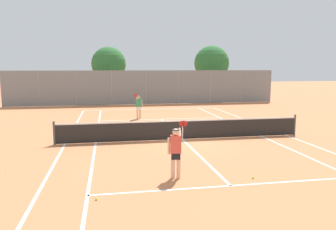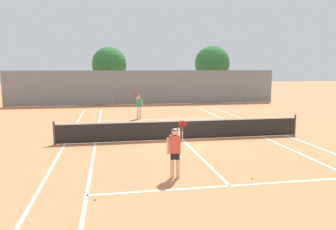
{
  "view_description": "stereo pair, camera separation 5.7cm",
  "coord_description": "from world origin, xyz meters",
  "px_view_note": "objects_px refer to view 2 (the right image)",
  "views": [
    {
      "loc": [
        -3.5,
        -15.19,
        3.47
      ],
      "look_at": [
        -0.44,
        1.5,
        1.0
      ],
      "focal_mm": 35.0,
      "sensor_mm": 36.0,
      "label": 1
    },
    {
      "loc": [
        -3.45,
        -15.2,
        3.47
      ],
      "look_at": [
        -0.44,
        1.5,
        1.0
      ],
      "focal_mm": 35.0,
      "sensor_mm": 36.0,
      "label": 2
    }
  ],
  "objects_px": {
    "loose_tennis_ball_2": "(174,110)",
    "loose_tennis_ball_5": "(110,114)",
    "tennis_net": "(182,129)",
    "loose_tennis_ball_1": "(252,178)",
    "loose_tennis_ball_4": "(95,199)",
    "tree_behind_left": "(110,65)",
    "loose_tennis_ball_0": "(252,137)",
    "tree_behind_right": "(212,64)",
    "player_near_side": "(175,149)",
    "player_far_left": "(139,105)",
    "loose_tennis_ball_3": "(170,111)"
  },
  "relations": [
    {
      "from": "loose_tennis_ball_3",
      "to": "tree_behind_right",
      "type": "bearing_deg",
      "value": 55.12
    },
    {
      "from": "loose_tennis_ball_4",
      "to": "tree_behind_right",
      "type": "bearing_deg",
      "value": 66.1
    },
    {
      "from": "loose_tennis_ball_2",
      "to": "tree_behind_right",
      "type": "height_order",
      "value": "tree_behind_right"
    },
    {
      "from": "loose_tennis_ball_0",
      "to": "loose_tennis_ball_2",
      "type": "relative_size",
      "value": 1.0
    },
    {
      "from": "player_near_side",
      "to": "loose_tennis_ball_2",
      "type": "bearing_deg",
      "value": 78.75
    },
    {
      "from": "loose_tennis_ball_2",
      "to": "loose_tennis_ball_3",
      "type": "xyz_separation_m",
      "value": [
        -0.48,
        -0.44,
        0.0
      ]
    },
    {
      "from": "loose_tennis_ball_1",
      "to": "loose_tennis_ball_2",
      "type": "distance_m",
      "value": 16.41
    },
    {
      "from": "tennis_net",
      "to": "loose_tennis_ball_0",
      "type": "relative_size",
      "value": 181.82
    },
    {
      "from": "tennis_net",
      "to": "loose_tennis_ball_0",
      "type": "height_order",
      "value": "tennis_net"
    },
    {
      "from": "loose_tennis_ball_5",
      "to": "loose_tennis_ball_3",
      "type": "bearing_deg",
      "value": 11.1
    },
    {
      "from": "player_far_left",
      "to": "loose_tennis_ball_0",
      "type": "height_order",
      "value": "player_far_left"
    },
    {
      "from": "tennis_net",
      "to": "tree_behind_left",
      "type": "xyz_separation_m",
      "value": [
        -3.34,
        18.95,
        3.19
      ]
    },
    {
      "from": "loose_tennis_ball_0",
      "to": "loose_tennis_ball_2",
      "type": "bearing_deg",
      "value": 99.68
    },
    {
      "from": "tree_behind_left",
      "to": "tree_behind_right",
      "type": "bearing_deg",
      "value": 1.45
    },
    {
      "from": "loose_tennis_ball_4",
      "to": "tennis_net",
      "type": "bearing_deg",
      "value": 60.17
    },
    {
      "from": "loose_tennis_ball_4",
      "to": "tree_behind_right",
      "type": "height_order",
      "value": "tree_behind_right"
    },
    {
      "from": "loose_tennis_ball_0",
      "to": "loose_tennis_ball_3",
      "type": "xyz_separation_m",
      "value": [
        -2.29,
        10.2,
        0.0
      ]
    },
    {
      "from": "player_far_left",
      "to": "loose_tennis_ball_0",
      "type": "relative_size",
      "value": 26.88
    },
    {
      "from": "loose_tennis_ball_1",
      "to": "tree_behind_right",
      "type": "distance_m",
      "value": 26.32
    },
    {
      "from": "loose_tennis_ball_1",
      "to": "loose_tennis_ball_5",
      "type": "xyz_separation_m",
      "value": [
        -4.33,
        15.04,
        0.0
      ]
    },
    {
      "from": "tennis_net",
      "to": "tree_behind_right",
      "type": "relative_size",
      "value": 2.07
    },
    {
      "from": "loose_tennis_ball_2",
      "to": "tree_behind_left",
      "type": "bearing_deg",
      "value": 120.69
    },
    {
      "from": "loose_tennis_ball_2",
      "to": "player_far_left",
      "type": "bearing_deg",
      "value": -131.66
    },
    {
      "from": "player_far_left",
      "to": "loose_tennis_ball_1",
      "type": "xyz_separation_m",
      "value": [
        2.4,
        -12.82,
        -0.89
      ]
    },
    {
      "from": "loose_tennis_ball_0",
      "to": "tree_behind_right",
      "type": "bearing_deg",
      "value": 78.0
    },
    {
      "from": "loose_tennis_ball_5",
      "to": "tree_behind_left",
      "type": "height_order",
      "value": "tree_behind_left"
    },
    {
      "from": "loose_tennis_ball_2",
      "to": "loose_tennis_ball_5",
      "type": "height_order",
      "value": "same"
    },
    {
      "from": "player_near_side",
      "to": "loose_tennis_ball_5",
      "type": "height_order",
      "value": "player_near_side"
    },
    {
      "from": "loose_tennis_ball_1",
      "to": "loose_tennis_ball_3",
      "type": "distance_m",
      "value": 15.96
    },
    {
      "from": "tree_behind_right",
      "to": "loose_tennis_ball_4",
      "type": "bearing_deg",
      "value": -113.9
    },
    {
      "from": "loose_tennis_ball_1",
      "to": "tree_behind_left",
      "type": "bearing_deg",
      "value": 99.72
    },
    {
      "from": "loose_tennis_ball_3",
      "to": "loose_tennis_ball_4",
      "type": "relative_size",
      "value": 1.0
    },
    {
      "from": "loose_tennis_ball_5",
      "to": "loose_tennis_ball_4",
      "type": "bearing_deg",
      "value": -91.69
    },
    {
      "from": "loose_tennis_ball_4",
      "to": "loose_tennis_ball_2",
      "type": "bearing_deg",
      "value": 72.05
    },
    {
      "from": "tennis_net",
      "to": "player_far_left",
      "type": "relative_size",
      "value": 6.76
    },
    {
      "from": "loose_tennis_ball_2",
      "to": "loose_tennis_ball_5",
      "type": "relative_size",
      "value": 1.0
    },
    {
      "from": "loose_tennis_ball_1",
      "to": "loose_tennis_ball_4",
      "type": "relative_size",
      "value": 1.0
    },
    {
      "from": "loose_tennis_ball_0",
      "to": "loose_tennis_ball_1",
      "type": "bearing_deg",
      "value": -114.26
    },
    {
      "from": "loose_tennis_ball_3",
      "to": "tree_behind_right",
      "type": "xyz_separation_m",
      "value": [
        6.42,
        9.21,
        3.77
      ]
    },
    {
      "from": "player_far_left",
      "to": "loose_tennis_ball_0",
      "type": "xyz_separation_m",
      "value": [
        4.99,
        -7.06,
        -0.89
      ]
    },
    {
      "from": "player_near_side",
      "to": "tree_behind_left",
      "type": "relative_size",
      "value": 0.32
    },
    {
      "from": "loose_tennis_ball_5",
      "to": "tree_behind_right",
      "type": "relative_size",
      "value": 0.01
    },
    {
      "from": "loose_tennis_ball_3",
      "to": "tree_behind_left",
      "type": "height_order",
      "value": "tree_behind_left"
    },
    {
      "from": "tennis_net",
      "to": "loose_tennis_ball_2",
      "type": "relative_size",
      "value": 181.82
    },
    {
      "from": "loose_tennis_ball_2",
      "to": "tree_behind_right",
      "type": "relative_size",
      "value": 0.01
    },
    {
      "from": "tree_behind_left",
      "to": "loose_tennis_ball_1",
      "type": "bearing_deg",
      "value": -80.28
    },
    {
      "from": "loose_tennis_ball_0",
      "to": "loose_tennis_ball_1",
      "type": "height_order",
      "value": "same"
    },
    {
      "from": "tennis_net",
      "to": "loose_tennis_ball_5",
      "type": "height_order",
      "value": "tennis_net"
    },
    {
      "from": "tree_behind_left",
      "to": "loose_tennis_ball_3",
      "type": "bearing_deg",
      "value": -62.94
    },
    {
      "from": "player_near_side",
      "to": "loose_tennis_ball_3",
      "type": "distance_m",
      "value": 15.69
    }
  ]
}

